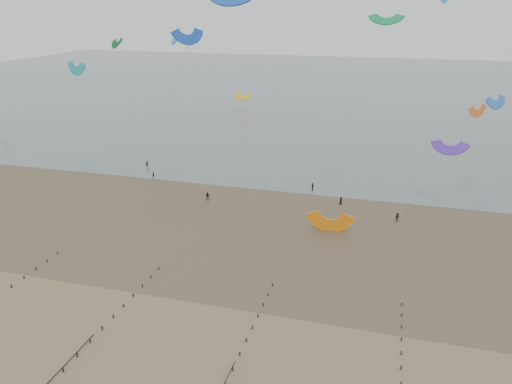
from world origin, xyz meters
TOP-DOWN VIEW (x-y plane):
  - ground at (0.00, 0.00)m, footprint 500.00×500.00m
  - sea_and_shore at (-4.08, 34.40)m, footprint 500.00×665.00m
  - kitesurfer_lead at (-34.46, 51.13)m, footprint 0.64×0.50m
  - kitesurfers at (19.76, 47.21)m, footprint 127.85×18.73m
  - grounded_kite at (9.41, 32.95)m, footprint 7.30×5.72m
  - kites_airborne at (-16.71, 87.61)m, footprint 234.95×122.16m

SIDE VIEW (x-z plane):
  - ground at x=0.00m, z-range 0.00..0.00m
  - grounded_kite at x=9.41m, z-range -1.99..1.99m
  - sea_and_shore at x=-4.08m, z-range -0.01..0.02m
  - kitesurfer_lead at x=-34.46m, z-range 0.00..1.53m
  - kitesurfers at x=19.76m, z-range -0.05..1.82m
  - kites_airborne at x=-16.71m, z-range 1.93..43.52m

